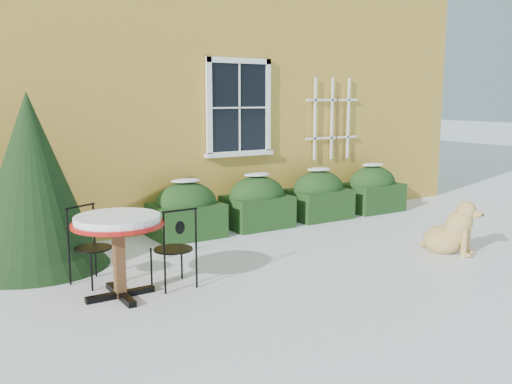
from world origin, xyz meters
TOP-DOWN VIEW (x-y plane):
  - ground at (0.00, 0.00)m, footprint 80.00×80.00m
  - house at (0.00, 7.00)m, footprint 12.40×8.40m
  - hedge_row at (1.65, 2.55)m, footprint 4.95×0.80m
  - evergreen_shrub at (-2.61, 2.15)m, footprint 1.84×1.84m
  - bistro_table at (-2.09, 0.46)m, footprint 0.98×0.98m
  - patio_chair_near at (-1.44, 0.46)m, footprint 0.45×0.45m
  - patio_chair_far at (-2.20, 1.11)m, footprint 0.53×0.53m
  - dog at (2.40, -0.30)m, footprint 0.67×0.85m

SIDE VIEW (x-z plane):
  - ground at x=0.00m, z-range 0.00..0.00m
  - dog at x=2.40m, z-range -0.08..0.70m
  - hedge_row at x=1.65m, z-range -0.05..0.86m
  - patio_chair_far at x=-2.20m, z-range 0.00..0.91m
  - patio_chair_near at x=-1.44m, z-range 0.00..0.93m
  - bistro_table at x=-2.09m, z-range 0.30..1.21m
  - evergreen_shrub at x=-2.61m, z-range -0.22..2.01m
  - house at x=0.00m, z-range 0.02..6.42m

